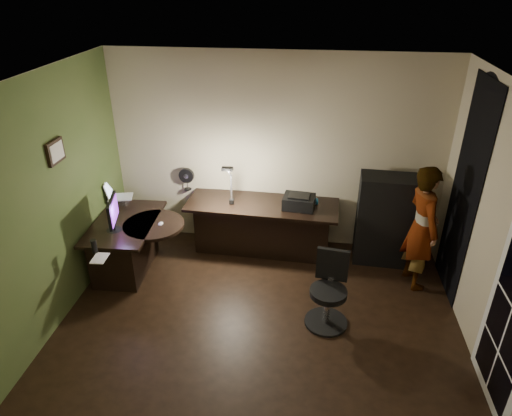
# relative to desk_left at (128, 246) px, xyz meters

# --- Properties ---
(floor) EXTENTS (4.50, 4.00, 0.01)m
(floor) POSITION_rel_desk_left_xyz_m (1.83, -0.99, -0.36)
(floor) COLOR black
(floor) RESTS_ON ground
(ceiling) EXTENTS (4.50, 4.00, 0.01)m
(ceiling) POSITION_rel_desk_left_xyz_m (1.83, -0.99, 2.35)
(ceiling) COLOR silver
(ceiling) RESTS_ON floor
(wall_back) EXTENTS (4.50, 0.01, 2.70)m
(wall_back) POSITION_rel_desk_left_xyz_m (1.83, 1.01, 0.99)
(wall_back) COLOR #C0B290
(wall_back) RESTS_ON floor
(wall_front) EXTENTS (4.50, 0.01, 2.70)m
(wall_front) POSITION_rel_desk_left_xyz_m (1.83, -3.00, 0.99)
(wall_front) COLOR #C0B290
(wall_front) RESTS_ON floor
(wall_left) EXTENTS (0.01, 4.00, 2.70)m
(wall_left) POSITION_rel_desk_left_xyz_m (-0.42, -0.99, 0.99)
(wall_left) COLOR #C0B290
(wall_left) RESTS_ON floor
(wall_right) EXTENTS (0.01, 4.00, 2.70)m
(wall_right) POSITION_rel_desk_left_xyz_m (4.08, -0.99, 0.99)
(wall_right) COLOR #C0B290
(wall_right) RESTS_ON floor
(green_wall_overlay) EXTENTS (0.00, 4.00, 2.70)m
(green_wall_overlay) POSITION_rel_desk_left_xyz_m (-0.41, -0.99, 0.99)
(green_wall_overlay) COLOR #495C2B
(green_wall_overlay) RESTS_ON floor
(arched_doorway) EXTENTS (0.01, 0.90, 2.60)m
(arched_doorway) POSITION_rel_desk_left_xyz_m (4.07, 0.16, 0.94)
(arched_doorway) COLOR black
(arched_doorway) RESTS_ON floor
(framed_picture) EXTENTS (0.04, 0.30, 0.25)m
(framed_picture) POSITION_rel_desk_left_xyz_m (-0.39, -0.54, 1.49)
(framed_picture) COLOR black
(framed_picture) RESTS_ON wall_left
(desk_left) EXTENTS (0.82, 1.28, 0.72)m
(desk_left) POSITION_rel_desk_left_xyz_m (0.00, 0.00, 0.00)
(desk_left) COLOR black
(desk_left) RESTS_ON floor
(desk_right) EXTENTS (2.07, 0.81, 0.76)m
(desk_right) POSITION_rel_desk_left_xyz_m (1.69, 0.64, 0.02)
(desk_right) COLOR black
(desk_right) RESTS_ON floor
(cabinet) EXTENTS (0.85, 0.46, 1.24)m
(cabinet) POSITION_rel_desk_left_xyz_m (3.37, 0.65, 0.26)
(cabinet) COLOR black
(cabinet) RESTS_ON floor
(laptop_stand) EXTENTS (0.24, 0.20, 0.10)m
(laptop_stand) POSITION_rel_desk_left_xyz_m (-0.26, 0.50, 0.39)
(laptop_stand) COLOR silver
(laptop_stand) RESTS_ON desk_left
(laptop) EXTENTS (0.41, 0.40, 0.23)m
(laptop) POSITION_rel_desk_left_xyz_m (-0.24, 0.50, 0.56)
(laptop) COLOR silver
(laptop) RESTS_ON laptop_stand
(monitor) EXTENTS (0.21, 0.49, 0.32)m
(monitor) POSITION_rel_desk_left_xyz_m (-0.04, -0.21, 0.50)
(monitor) COLOR black
(monitor) RESTS_ON desk_left
(mouse) EXTENTS (0.08, 0.10, 0.03)m
(mouse) POSITION_rel_desk_left_xyz_m (0.48, 0.01, 0.36)
(mouse) COLOR silver
(mouse) RESTS_ON desk_left
(phone) EXTENTS (0.09, 0.14, 0.01)m
(phone) POSITION_rel_desk_left_xyz_m (0.29, 0.31, 0.35)
(phone) COLOR black
(phone) RESTS_ON desk_left
(pen) EXTENTS (0.08, 0.14, 0.01)m
(pen) POSITION_rel_desk_left_xyz_m (0.30, -0.45, 0.35)
(pen) COLOR black
(pen) RESTS_ON desk_left
(speaker) EXTENTS (0.09, 0.09, 0.17)m
(speaker) POSITION_rel_desk_left_xyz_m (-0.06, -0.70, 0.43)
(speaker) COLOR black
(speaker) RESTS_ON desk_left
(notepad) EXTENTS (0.16, 0.22, 0.01)m
(notepad) POSITION_rel_desk_left_xyz_m (0.04, -0.81, 0.35)
(notepad) COLOR silver
(notepad) RESTS_ON desk_left
(desk_fan) EXTENTS (0.22, 0.13, 0.33)m
(desk_fan) POSITION_rel_desk_left_xyz_m (0.58, 0.93, 0.58)
(desk_fan) COLOR black
(desk_fan) RESTS_ON desk_right
(headphones) EXTENTS (0.22, 0.12, 0.10)m
(headphones) POSITION_rel_desk_left_xyz_m (2.34, 0.71, 0.46)
(headphones) COLOR #12679E
(headphones) RESTS_ON desk_right
(printer) EXTENTS (0.44, 0.36, 0.18)m
(printer) POSITION_rel_desk_left_xyz_m (2.18, 0.58, 0.50)
(printer) COLOR black
(printer) RESTS_ON desk_right
(desk_lamp) EXTENTS (0.23, 0.33, 0.65)m
(desk_lamp) POSITION_rel_desk_left_xyz_m (1.28, 0.58, 0.74)
(desk_lamp) COLOR black
(desk_lamp) RESTS_ON desk_right
(office_chair) EXTENTS (0.55, 0.55, 0.87)m
(office_chair) POSITION_rel_desk_left_xyz_m (2.58, -0.74, 0.07)
(office_chair) COLOR black
(office_chair) RESTS_ON floor
(person) EXTENTS (0.52, 0.65, 1.60)m
(person) POSITION_rel_desk_left_xyz_m (3.68, 0.18, 0.44)
(person) COLOR #D8A88C
(person) RESTS_ON floor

